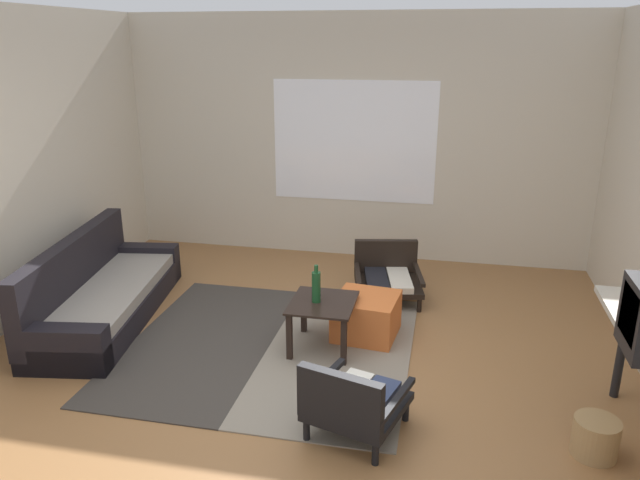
{
  "coord_description": "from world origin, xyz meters",
  "views": [
    {
      "loc": [
        1.04,
        -3.64,
        2.41
      ],
      "look_at": [
        0.02,
        1.11,
        0.79
      ],
      "focal_mm": 33.9,
      "sensor_mm": 36.0,
      "label": 1
    }
  ],
  "objects_px": {
    "coffee_table": "(323,311)",
    "armchair_by_window": "(387,274)",
    "ottoman_orange": "(366,316)",
    "couch": "(101,295)",
    "glass_bottle": "(316,286)",
    "armchair_striped_foreground": "(353,402)",
    "wicker_basket": "(595,437)"
  },
  "relations": [
    {
      "from": "coffee_table",
      "to": "ottoman_orange",
      "type": "distance_m",
      "value": 0.45
    },
    {
      "from": "couch",
      "to": "glass_bottle",
      "type": "relative_size",
      "value": 6.9
    },
    {
      "from": "couch",
      "to": "armchair_striped_foreground",
      "type": "relative_size",
      "value": 3.0
    },
    {
      "from": "armchair_by_window",
      "to": "glass_bottle",
      "type": "height_order",
      "value": "glass_bottle"
    },
    {
      "from": "ottoman_orange",
      "to": "wicker_basket",
      "type": "xyz_separation_m",
      "value": [
        1.57,
        -1.26,
        -0.06
      ]
    },
    {
      "from": "armchair_striped_foreground",
      "to": "ottoman_orange",
      "type": "relative_size",
      "value": 1.42
    },
    {
      "from": "armchair_striped_foreground",
      "to": "wicker_basket",
      "type": "height_order",
      "value": "armchair_striped_foreground"
    },
    {
      "from": "coffee_table",
      "to": "armchair_by_window",
      "type": "xyz_separation_m",
      "value": [
        0.4,
        1.16,
        -0.1
      ]
    },
    {
      "from": "glass_bottle",
      "to": "armchair_striped_foreground",
      "type": "bearing_deg",
      "value": -66.44
    },
    {
      "from": "armchair_by_window",
      "to": "armchair_striped_foreground",
      "type": "bearing_deg",
      "value": -89.4
    },
    {
      "from": "armchair_by_window",
      "to": "glass_bottle",
      "type": "bearing_deg",
      "value": -111.21
    },
    {
      "from": "glass_bottle",
      "to": "wicker_basket",
      "type": "relative_size",
      "value": 1.15
    },
    {
      "from": "armchair_striped_foreground",
      "to": "ottoman_orange",
      "type": "distance_m",
      "value": 1.39
    },
    {
      "from": "couch",
      "to": "coffee_table",
      "type": "xyz_separation_m",
      "value": [
        2.06,
        -0.13,
        0.1
      ]
    },
    {
      "from": "armchair_by_window",
      "to": "ottoman_orange",
      "type": "relative_size",
      "value": 1.46
    },
    {
      "from": "couch",
      "to": "wicker_basket",
      "type": "xyz_separation_m",
      "value": [
        3.95,
        -1.1,
        -0.11
      ]
    },
    {
      "from": "couch",
      "to": "armchair_by_window",
      "type": "distance_m",
      "value": 2.67
    },
    {
      "from": "couch",
      "to": "ottoman_orange",
      "type": "xyz_separation_m",
      "value": [
        2.38,
        0.16,
        -0.05
      ]
    },
    {
      "from": "glass_bottle",
      "to": "wicker_basket",
      "type": "bearing_deg",
      "value": -26.24
    },
    {
      "from": "ottoman_orange",
      "to": "wicker_basket",
      "type": "distance_m",
      "value": 2.01
    },
    {
      "from": "coffee_table",
      "to": "armchair_striped_foreground",
      "type": "height_order",
      "value": "armchair_striped_foreground"
    },
    {
      "from": "coffee_table",
      "to": "ottoman_orange",
      "type": "height_order",
      "value": "coffee_table"
    },
    {
      "from": "ottoman_orange",
      "to": "glass_bottle",
      "type": "relative_size",
      "value": 1.62
    },
    {
      "from": "ottoman_orange",
      "to": "coffee_table",
      "type": "bearing_deg",
      "value": -137.85
    },
    {
      "from": "coffee_table",
      "to": "ottoman_orange",
      "type": "bearing_deg",
      "value": 42.15
    },
    {
      "from": "armchair_by_window",
      "to": "ottoman_orange",
      "type": "bearing_deg",
      "value": -95.43
    },
    {
      "from": "armchair_striped_foreground",
      "to": "wicker_basket",
      "type": "relative_size",
      "value": 2.64
    },
    {
      "from": "couch",
      "to": "glass_bottle",
      "type": "bearing_deg",
      "value": -4.03
    },
    {
      "from": "ottoman_orange",
      "to": "wicker_basket",
      "type": "height_order",
      "value": "ottoman_orange"
    },
    {
      "from": "armchair_by_window",
      "to": "glass_bottle",
      "type": "xyz_separation_m",
      "value": [
        -0.45,
        -1.16,
        0.31
      ]
    },
    {
      "from": "armchair_striped_foreground",
      "to": "ottoman_orange",
      "type": "xyz_separation_m",
      "value": [
        -0.11,
        1.39,
        -0.07
      ]
    },
    {
      "from": "coffee_table",
      "to": "ottoman_orange",
      "type": "relative_size",
      "value": 1.11
    }
  ]
}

